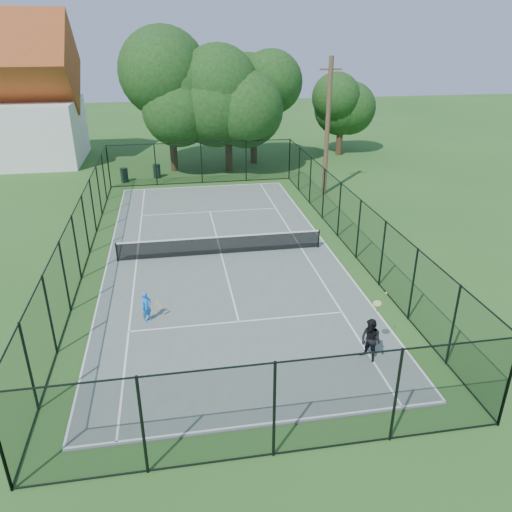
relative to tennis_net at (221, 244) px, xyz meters
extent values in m
plane|color=#28561D|center=(0.00, 0.00, -0.58)|extent=(120.00, 120.00, 0.00)
cube|color=#57665D|center=(0.00, 0.00, -0.55)|extent=(11.00, 24.00, 0.06)
cylinder|color=black|center=(-5.00, 0.00, -0.04)|extent=(0.08, 0.08, 0.95)
cylinder|color=black|center=(5.00, 0.00, -0.04)|extent=(0.08, 0.08, 0.95)
cube|color=black|center=(0.00, 0.00, -0.04)|extent=(10.00, 0.03, 0.88)
cube|color=white|center=(0.00, 0.00, 0.40)|extent=(10.00, 0.05, 0.06)
cylinder|color=#332114|center=(-1.90, 16.98, 1.31)|extent=(0.56, 0.56, 3.77)
sphere|color=#163311|center=(-1.90, 16.98, 4.89)|extent=(6.80, 6.80, 6.80)
cylinder|color=#332114|center=(2.38, 16.24, 1.26)|extent=(0.56, 0.56, 3.67)
sphere|color=#163311|center=(2.38, 16.24, 4.74)|extent=(6.58, 6.58, 6.58)
cylinder|color=#332114|center=(4.73, 18.40, 1.28)|extent=(0.56, 0.56, 3.71)
sphere|color=#163311|center=(4.73, 18.40, 4.60)|extent=(5.89, 5.89, 5.89)
cylinder|color=#332114|center=(12.72, 20.08, 0.74)|extent=(0.56, 0.56, 2.64)
sphere|color=#163311|center=(12.72, 20.08, 3.22)|extent=(4.62, 4.62, 4.62)
cylinder|color=black|center=(-5.60, 14.27, -0.09)|extent=(0.54, 0.54, 0.98)
cylinder|color=black|center=(-5.60, 14.27, 0.42)|extent=(0.58, 0.58, 0.05)
cylinder|color=black|center=(-3.26, 15.07, -0.09)|extent=(0.54, 0.54, 0.97)
cylinder|color=black|center=(-3.26, 15.07, 0.41)|extent=(0.58, 0.58, 0.05)
cylinder|color=#4C3823|center=(8.00, 9.00, 3.81)|extent=(0.30, 0.30, 8.79)
cube|color=#4C3823|center=(8.00, 9.00, 7.42)|extent=(1.40, 0.10, 0.10)
imported|color=#1B7AE9|center=(-3.43, -5.75, 0.10)|extent=(0.53, 0.52, 1.23)
torus|color=gold|center=(-2.98, -5.60, 0.03)|extent=(0.27, 0.18, 0.29)
cylinder|color=silver|center=(-2.98, -5.60, 0.03)|extent=(0.23, 0.15, 0.25)
imported|color=black|center=(4.00, -9.50, 0.25)|extent=(0.89, 0.94, 1.53)
torus|color=gold|center=(4.25, -9.15, 1.43)|extent=(0.30, 0.28, 0.14)
cylinder|color=silver|center=(4.25, -9.15, 1.43)|extent=(0.26, 0.24, 0.11)
sphere|color=#CCE526|center=(4.56, -9.06, 1.74)|extent=(0.07, 0.07, 0.07)
camera|label=1|loc=(-2.10, -22.57, 9.65)|focal=35.00mm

